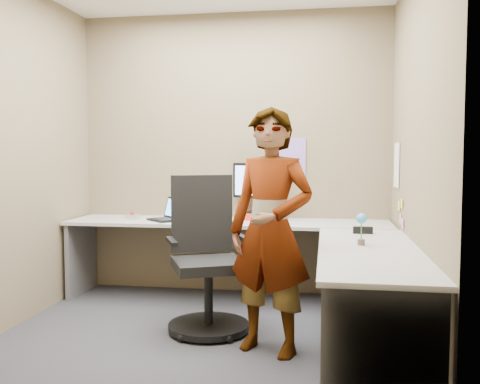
% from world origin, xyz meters
% --- Properties ---
extents(ground, '(3.00, 3.00, 0.00)m').
position_xyz_m(ground, '(0.00, 0.00, 0.00)').
color(ground, '#26262B').
rests_on(ground, ground).
extents(wall_back, '(3.00, 0.00, 3.00)m').
position_xyz_m(wall_back, '(0.00, 1.30, 1.35)').
color(wall_back, brown).
rests_on(wall_back, ground).
extents(wall_right, '(0.00, 2.70, 2.70)m').
position_xyz_m(wall_right, '(1.50, 0.00, 1.35)').
color(wall_right, brown).
rests_on(wall_right, ground).
extents(wall_left, '(0.00, 2.70, 2.70)m').
position_xyz_m(wall_left, '(-1.50, 0.00, 1.35)').
color(wall_left, brown).
rests_on(wall_left, ground).
extents(desk, '(2.98, 2.58, 0.73)m').
position_xyz_m(desk, '(0.44, 0.39, 0.59)').
color(desk, '#A6A6A6').
rests_on(desk, ground).
extents(paper_ream, '(0.37, 0.32, 0.06)m').
position_xyz_m(paper_ream, '(0.25, 1.11, 0.76)').
color(paper_ream, red).
rests_on(paper_ream, desk).
extents(monitor, '(0.48, 0.23, 0.47)m').
position_xyz_m(monitor, '(0.25, 1.13, 1.07)').
color(monitor, black).
rests_on(monitor, paper_ream).
extents(laptop, '(0.38, 0.38, 0.21)m').
position_xyz_m(laptop, '(-0.55, 0.93, 0.78)').
color(laptop, black).
rests_on(laptop, desk).
extents(trackball_mouse, '(0.12, 0.08, 0.07)m').
position_xyz_m(trackball_mouse, '(-0.91, 0.95, 0.76)').
color(trackball_mouse, '#B7B7BC').
rests_on(trackball_mouse, desk).
extents(origami, '(0.10, 0.10, 0.06)m').
position_xyz_m(origami, '(-0.03, 0.75, 0.76)').
color(origami, white).
rests_on(origami, desk).
extents(stapler, '(0.15, 0.04, 0.05)m').
position_xyz_m(stapler, '(1.18, 0.36, 0.76)').
color(stapler, black).
rests_on(stapler, desk).
extents(flower, '(0.07, 0.07, 0.22)m').
position_xyz_m(flower, '(1.13, -0.18, 0.87)').
color(flower, brown).
rests_on(flower, desk).
extents(calendar_purple, '(0.30, 0.01, 0.40)m').
position_xyz_m(calendar_purple, '(0.55, 1.29, 1.30)').
color(calendar_purple, '#846BB7').
rests_on(calendar_purple, wall_back).
extents(calendar_white, '(0.01, 0.28, 0.38)m').
position_xyz_m(calendar_white, '(1.49, 0.90, 1.25)').
color(calendar_white, white).
rests_on(calendar_white, wall_right).
extents(sticky_note_a, '(0.01, 0.07, 0.07)m').
position_xyz_m(sticky_note_a, '(1.49, 0.55, 0.95)').
color(sticky_note_a, '#F2E059').
rests_on(sticky_note_a, wall_right).
extents(sticky_note_b, '(0.01, 0.07, 0.07)m').
position_xyz_m(sticky_note_b, '(1.49, 0.60, 0.82)').
color(sticky_note_b, pink).
rests_on(sticky_note_b, wall_right).
extents(sticky_note_c, '(0.01, 0.07, 0.07)m').
position_xyz_m(sticky_note_c, '(1.49, 0.48, 0.80)').
color(sticky_note_c, pink).
rests_on(sticky_note_c, wall_right).
extents(sticky_note_d, '(0.01, 0.07, 0.07)m').
position_xyz_m(sticky_note_d, '(1.49, 0.70, 0.92)').
color(sticky_note_d, '#F2E059').
rests_on(sticky_note_d, wall_right).
extents(office_chair, '(0.68, 0.68, 1.16)m').
position_xyz_m(office_chair, '(-0.00, 0.10, 0.47)').
color(office_chair, black).
rests_on(office_chair, ground).
extents(person, '(0.71, 0.59, 1.66)m').
position_xyz_m(person, '(0.53, -0.29, 0.83)').
color(person, '#999399').
rests_on(person, ground).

